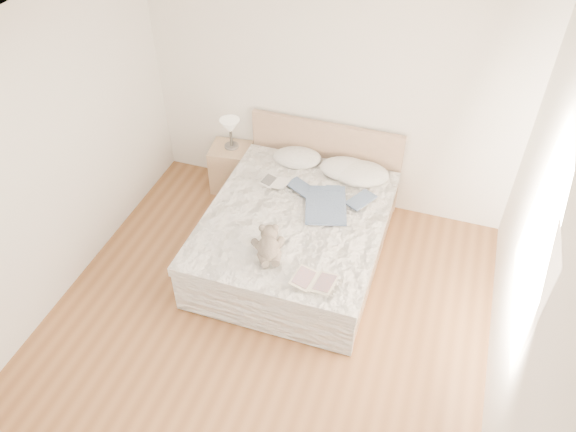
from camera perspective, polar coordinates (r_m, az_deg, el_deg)
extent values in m
cube|color=brown|center=(5.23, -3.14, -12.55)|extent=(4.00, 4.50, 0.00)
cube|color=white|center=(3.43, -4.85, 14.84)|extent=(4.00, 4.50, 0.00)
cube|color=white|center=(5.95, 4.31, 12.52)|extent=(4.00, 0.02, 2.70)
cube|color=white|center=(5.17, -24.95, 3.27)|extent=(0.02, 4.50, 2.70)
cube|color=white|center=(4.10, 23.45, -7.76)|extent=(0.02, 4.50, 2.70)
cube|color=white|center=(4.24, 23.69, -3.88)|extent=(0.02, 1.30, 1.10)
cube|color=#A18366|center=(5.86, 0.84, -3.30)|extent=(1.68, 2.08, 0.20)
cube|color=white|center=(5.68, 0.87, -1.52)|extent=(1.60, 2.00, 0.30)
cube|color=white|center=(5.52, 0.73, -0.42)|extent=(1.72, 2.05, 0.10)
cube|color=#A18366|center=(6.36, 3.78, 5.57)|extent=(1.70, 0.06, 1.00)
cube|color=tan|center=(6.65, -5.72, 4.92)|extent=(0.50, 0.45, 0.56)
cylinder|color=#4D4743|center=(6.50, -5.75, 7.10)|extent=(0.16, 0.16, 0.02)
cylinder|color=#39352F|center=(6.43, -5.82, 7.99)|extent=(0.03, 0.03, 0.22)
cone|color=white|center=(6.36, -5.91, 9.06)|extent=(0.24, 0.24, 0.16)
ellipsoid|color=silver|center=(6.17, 0.95, 5.97)|extent=(0.59, 0.45, 0.16)
ellipsoid|color=white|center=(6.03, 5.91, 4.79)|extent=(0.60, 0.45, 0.17)
ellipsoid|color=white|center=(5.98, 7.38, 4.31)|extent=(0.66, 0.51, 0.18)
cube|color=white|center=(5.83, -1.32, 3.42)|extent=(0.32, 0.25, 0.02)
cube|color=beige|center=(4.84, 2.67, -6.63)|extent=(0.41, 0.30, 0.02)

